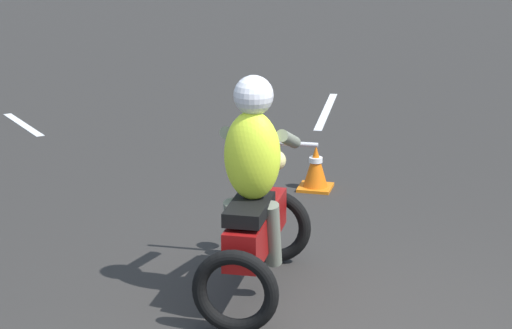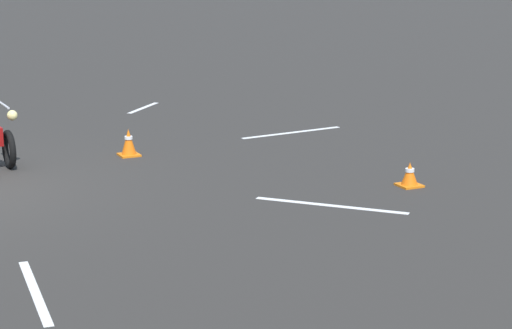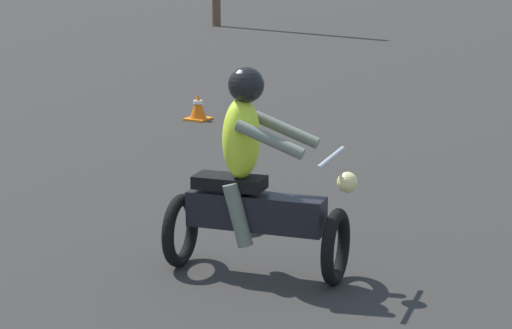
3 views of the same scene
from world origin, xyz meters
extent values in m
torus|color=black|center=(-1.29, -0.88, 0.30)|extent=(0.12, 0.60, 0.60)
cylinder|color=silver|center=(-1.24, -0.88, 1.00)|extent=(0.06, 0.70, 0.04)
sphere|color=#F2E08C|center=(-1.37, -0.88, 0.82)|extent=(0.16, 0.16, 0.16)
cube|color=orange|center=(-3.21, -0.91, 0.01)|extent=(0.32, 0.32, 0.03)
cone|color=orange|center=(-3.21, -0.91, 0.24)|extent=(0.24, 0.24, 0.41)
cylinder|color=white|center=(-3.21, -0.91, 0.30)|extent=(0.13, 0.13, 0.05)
cube|color=orange|center=(-6.22, 2.64, 0.01)|extent=(0.32, 0.32, 0.03)
cone|color=orange|center=(-6.22, 2.64, 0.19)|extent=(0.24, 0.24, 0.32)
cylinder|color=white|center=(-6.22, 2.64, 0.24)|extent=(0.13, 0.13, 0.05)
cube|color=silver|center=(-0.40, 4.51, 0.00)|extent=(0.29, 1.94, 0.01)
cube|color=silver|center=(-4.71, 3.04, 0.00)|extent=(1.52, 1.61, 0.01)
cube|color=silver|center=(-6.42, -1.38, 0.00)|extent=(2.03, 0.26, 0.01)
cube|color=silver|center=(-4.82, -4.85, 0.00)|extent=(0.97, 0.97, 0.01)
camera|label=1|loc=(5.93, 0.79, 3.03)|focal=70.00mm
camera|label=2|loc=(1.68, 14.14, 3.68)|focal=70.00mm
camera|label=3|loc=(-12.37, 4.93, 2.69)|focal=70.00mm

